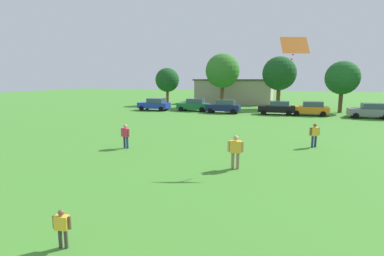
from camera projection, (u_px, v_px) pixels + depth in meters
The scene contains 17 objects.
ground_plane at pixel (230, 120), 31.70m from camera, with size 160.00×160.00×0.00m, color #42842D.
child_kite_flyer at pixel (62, 225), 7.76m from camera, with size 0.50×0.26×1.07m.
adult_bystander at pixel (236, 149), 14.58m from camera, with size 0.79×0.38×1.67m.
bystander_near_trees at pixel (314, 133), 19.21m from camera, with size 0.64×0.51×1.56m.
bystander_midfield at pixel (126, 134), 18.94m from camera, with size 0.73×0.37×1.55m.
kite at pixel (295, 46), 15.10m from camera, with size 1.50×1.05×1.17m.
parked_car_blue_0 at pixel (154, 104), 41.42m from camera, with size 4.30×2.02×1.68m.
parked_car_green_1 at pixel (194, 105), 40.66m from camera, with size 4.30×2.02×1.68m.
parked_car_navy_2 at pixel (224, 106), 38.25m from camera, with size 4.30×2.02×1.68m.
parked_car_black_3 at pixel (277, 108), 36.57m from camera, with size 4.30×2.02×1.68m.
parked_car_orange_4 at pixel (310, 108), 35.71m from camera, with size 4.30×2.02×1.68m.
parked_car_gray_5 at pixel (370, 111), 33.17m from camera, with size 4.30×2.02×1.68m.
tree_far_left at pixel (167, 80), 49.19m from camera, with size 3.91×3.91×6.10m.
tree_left at pixel (223, 71), 46.08m from camera, with size 5.24×5.24×8.17m.
tree_center_left at pixel (279, 74), 42.94m from camera, with size 4.82×4.82×7.51m.
tree_center_right at pixel (342, 78), 38.07m from camera, with size 4.23×4.23×6.60m.
house_left at pixel (235, 91), 54.14m from camera, with size 13.53×8.41×4.25m.
Camera 1 is at (5.98, -1.09, 4.40)m, focal length 28.00 mm.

